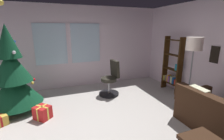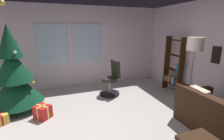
{
  "view_description": "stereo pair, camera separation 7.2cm",
  "coord_description": "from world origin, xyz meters",
  "px_view_note": "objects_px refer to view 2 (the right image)",
  "views": [
    {
      "loc": [
        -0.91,
        -2.38,
        1.85
      ],
      "look_at": [
        0.31,
        0.8,
        0.95
      ],
      "focal_mm": 25.49,
      "sensor_mm": 36.0,
      "label": 1
    },
    {
      "loc": [
        -0.84,
        -2.41,
        1.85
      ],
      "look_at": [
        0.31,
        0.8,
        0.95
      ],
      "focal_mm": 25.49,
      "sensor_mm": 36.0,
      "label": 2
    }
  ],
  "objects_px": {
    "gift_box_red": "(43,112)",
    "office_chair": "(111,82)",
    "bookshelf": "(173,68)",
    "floor_lamp": "(195,50)",
    "holiday_tree": "(14,76)"
  },
  "relations": [
    {
      "from": "holiday_tree",
      "to": "bookshelf",
      "type": "height_order",
      "value": "holiday_tree"
    },
    {
      "from": "gift_box_red",
      "to": "floor_lamp",
      "type": "bearing_deg",
      "value": -13.15
    },
    {
      "from": "floor_lamp",
      "to": "gift_box_red",
      "type": "bearing_deg",
      "value": 166.85
    },
    {
      "from": "gift_box_red",
      "to": "office_chair",
      "type": "relative_size",
      "value": 0.41
    },
    {
      "from": "floor_lamp",
      "to": "holiday_tree",
      "type": "bearing_deg",
      "value": 159.87
    },
    {
      "from": "gift_box_red",
      "to": "office_chair",
      "type": "distance_m",
      "value": 1.91
    },
    {
      "from": "gift_box_red",
      "to": "floor_lamp",
      "type": "distance_m",
      "value": 3.49
    },
    {
      "from": "holiday_tree",
      "to": "floor_lamp",
      "type": "xyz_separation_m",
      "value": [
        3.73,
        -1.37,
        0.59
      ]
    },
    {
      "from": "gift_box_red",
      "to": "floor_lamp",
      "type": "height_order",
      "value": "floor_lamp"
    },
    {
      "from": "bookshelf",
      "to": "office_chair",
      "type": "bearing_deg",
      "value": 168.07
    },
    {
      "from": "bookshelf",
      "to": "floor_lamp",
      "type": "bearing_deg",
      "value": -111.41
    },
    {
      "from": "gift_box_red",
      "to": "bookshelf",
      "type": "distance_m",
      "value": 3.63
    },
    {
      "from": "gift_box_red",
      "to": "floor_lamp",
      "type": "xyz_separation_m",
      "value": [
        3.17,
        -0.74,
        1.26
      ]
    },
    {
      "from": "holiday_tree",
      "to": "bookshelf",
      "type": "bearing_deg",
      "value": -4.64
    },
    {
      "from": "holiday_tree",
      "to": "bookshelf",
      "type": "relative_size",
      "value": 1.48
    }
  ]
}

